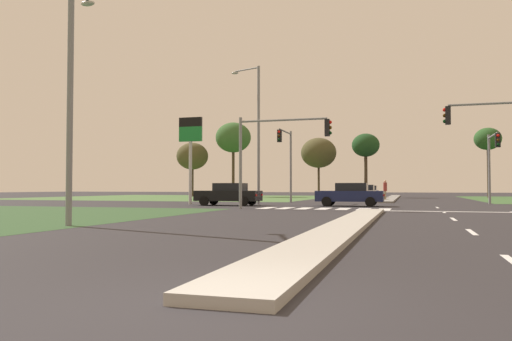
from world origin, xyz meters
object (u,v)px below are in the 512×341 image
(traffic_signal_far_right, at_px, (492,155))
(car_white_second, at_px, (365,192))
(street_lamp_near, at_px, (72,84))
(fuel_price_totem, at_px, (191,141))
(traffic_signal_near_left, at_px, (274,144))
(treeline_near, at_px, (192,156))
(treeline_second, at_px, (233,138))
(treeline_third, at_px, (319,153))
(car_black_fifth, at_px, (229,194))
(treeline_fifth, at_px, (488,139))
(car_blue_third, at_px, (369,192))
(traffic_signal_far_left, at_px, (287,153))
(street_lamp_second, at_px, (256,127))
(treeline_fourth, at_px, (366,146))
(traffic_signal_near_right, at_px, (497,134))
(pedestrian_at_median, at_px, (385,188))
(car_navy_fourth, at_px, (350,194))

(traffic_signal_far_right, bearing_deg, car_white_second, 135.61)
(street_lamp_near, xyz_separation_m, fuel_price_totem, (-5.02, 20.68, 0.11))
(traffic_signal_near_left, bearing_deg, treeline_near, 120.18)
(treeline_second, distance_m, treeline_third, 11.75)
(car_black_fifth, height_order, treeline_fifth, treeline_fifth)
(street_lamp_near, bearing_deg, car_blue_third, 81.70)
(car_white_second, distance_m, traffic_signal_far_left, 11.33)
(street_lamp_second, height_order, treeline_fourth, street_lamp_second)
(treeline_second, bearing_deg, car_white_second, -40.15)
(car_black_fifth, bearing_deg, traffic_signal_near_left, -136.96)
(street_lamp_near, distance_m, fuel_price_totem, 21.28)
(traffic_signal_near_right, xyz_separation_m, street_lamp_near, (-14.92, -14.02, 0.70))
(treeline_fourth, bearing_deg, car_white_second, -85.68)
(traffic_signal_near_left, relative_size, traffic_signal_near_right, 0.94)
(car_blue_third, relative_size, treeline_fifth, 0.51)
(traffic_signal_far_left, height_order, street_lamp_second, street_lamp_second)
(car_black_fifth, relative_size, traffic_signal_near_left, 0.82)
(car_blue_third, bearing_deg, pedestrian_at_median, 102.71)
(treeline_fourth, bearing_deg, traffic_signal_far_right, -66.65)
(car_black_fifth, distance_m, fuel_price_totem, 5.70)
(traffic_signal_far_right, relative_size, treeline_fourth, 0.65)
(traffic_signal_far_left, distance_m, treeline_second, 28.98)
(street_lamp_second, bearing_deg, pedestrian_at_median, 56.07)
(treeline_near, bearing_deg, traffic_signal_near_right, -48.12)
(traffic_signal_near_right, height_order, treeline_second, treeline_second)
(street_lamp_near, height_order, treeline_third, street_lamp_near)
(car_white_second, xyz_separation_m, treeline_fifth, (13.37, 18.94, 6.42))
(traffic_signal_near_left, bearing_deg, street_lamp_near, -102.88)
(traffic_signal_far_left, height_order, treeline_near, treeline_near)
(car_black_fifth, xyz_separation_m, street_lamp_second, (1.22, 2.59, 4.88))
(traffic_signal_near_right, distance_m, pedestrian_at_median, 21.40)
(pedestrian_at_median, xyz_separation_m, treeline_second, (-20.80, 16.88, 6.80))
(car_white_second, bearing_deg, fuel_price_totem, 51.31)
(pedestrian_at_median, bearing_deg, traffic_signal_near_left, -10.31)
(traffic_signal_far_right, relative_size, treeline_fifth, 0.60)
(car_white_second, xyz_separation_m, treeline_second, (-18.91, 15.95, 7.26))
(street_lamp_second, bearing_deg, treeline_second, 112.38)
(traffic_signal_far_left, bearing_deg, street_lamp_second, -106.44)
(car_blue_third, xyz_separation_m, car_navy_fourth, (0.48, -23.62, 0.03))
(treeline_fourth, bearing_deg, fuel_price_totem, -108.94)
(traffic_signal_far_left, xyz_separation_m, treeline_fourth, (4.24, 25.23, 2.43))
(treeline_fourth, bearing_deg, pedestrian_at_median, -79.59)
(pedestrian_at_median, xyz_separation_m, treeline_near, (-26.87, 16.94, 4.38))
(traffic_signal_far_left, distance_m, treeline_third, 27.82)
(car_black_fifth, bearing_deg, fuel_price_totem, 63.98)
(car_blue_third, xyz_separation_m, treeline_fifth, (13.60, 10.52, 6.44))
(fuel_price_totem, distance_m, treeline_third, 33.04)
(traffic_signal_near_left, distance_m, street_lamp_near, 14.41)
(car_black_fifth, xyz_separation_m, treeline_third, (0.33, 34.57, 5.10))
(car_navy_fourth, relative_size, treeline_fourth, 0.55)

